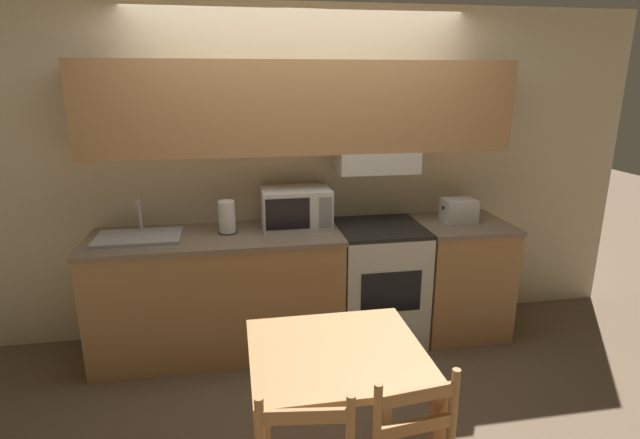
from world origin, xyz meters
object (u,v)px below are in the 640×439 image
at_px(stove_range, 378,282).
at_px(sink_basin, 139,237).
at_px(microwave, 296,208).
at_px(paper_towel_roll, 227,217).
at_px(toaster, 459,210).
at_px(dining_table, 336,374).

bearing_deg(stove_range, sink_basin, -179.81).
relative_size(microwave, paper_towel_roll, 2.16).
bearing_deg(stove_range, toaster, 1.67).
distance_m(toaster, paper_towel_roll, 1.80).
xyz_separation_m(microwave, dining_table, (-0.01, -1.57, -0.43)).
relative_size(stove_range, paper_towel_roll, 3.86).
distance_m(stove_range, sink_basin, 1.83).
height_order(stove_range, microwave, microwave).
bearing_deg(microwave, toaster, -4.05).
distance_m(stove_range, paper_towel_roll, 1.29).
bearing_deg(dining_table, stove_range, 66.07).
bearing_deg(toaster, dining_table, -131.17).
height_order(toaster, dining_table, toaster).
height_order(microwave, toaster, microwave).
relative_size(toaster, sink_basin, 0.45).
bearing_deg(sink_basin, microwave, 5.78).
xyz_separation_m(stove_range, microwave, (-0.64, 0.11, 0.61)).
relative_size(microwave, toaster, 1.96).
bearing_deg(dining_table, paper_towel_roll, 108.76).
height_order(microwave, dining_table, microwave).
bearing_deg(paper_towel_roll, dining_table, -71.24).
distance_m(microwave, toaster, 1.28).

